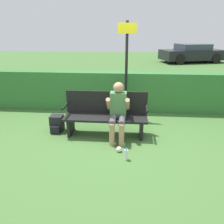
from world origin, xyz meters
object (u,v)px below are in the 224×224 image
(parked_car, at_px, (192,53))
(water_bottle, at_px, (126,154))
(signpost, at_px, (126,64))
(person_seated, at_px, (118,109))
(backpack, at_px, (57,124))
(park_bench, at_px, (106,114))

(parked_car, bearing_deg, water_bottle, -124.52)
(signpost, bearing_deg, person_seated, -95.69)
(backpack, height_order, signpost, signpost)
(parked_car, bearing_deg, signpost, -128.19)
(water_bottle, bearing_deg, person_seated, 103.00)
(signpost, bearing_deg, water_bottle, -88.10)
(water_bottle, xyz_separation_m, signpost, (-0.07, 2.19, 1.28))
(person_seated, distance_m, backpack, 1.49)
(backpack, relative_size, parked_car, 0.08)
(backpack, bearing_deg, park_bench, -1.43)
(park_bench, distance_m, water_bottle, 1.19)
(backpack, distance_m, water_bottle, 1.92)
(park_bench, bearing_deg, backpack, 178.57)
(park_bench, bearing_deg, signpost, 70.81)
(water_bottle, bearing_deg, signpost, 91.90)
(park_bench, distance_m, backpack, 1.16)
(signpost, bearing_deg, parked_car, 67.84)
(park_bench, distance_m, parked_car, 13.13)
(backpack, bearing_deg, water_bottle, -33.45)
(water_bottle, xyz_separation_m, parked_car, (4.42, 13.21, 0.53))
(water_bottle, bearing_deg, backpack, 146.55)
(person_seated, bearing_deg, signpost, 84.31)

